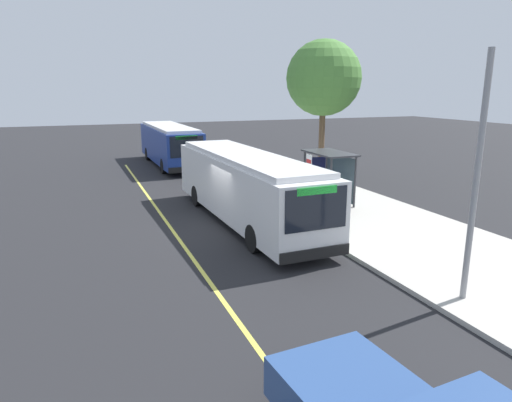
# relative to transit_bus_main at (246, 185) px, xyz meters

# --- Properties ---
(ground_plane) EXTENTS (120.00, 120.00, 0.00)m
(ground_plane) POSITION_rel_transit_bus_main_xyz_m (0.53, -1.01, -1.62)
(ground_plane) COLOR #232326
(sidewalk_curb) EXTENTS (44.00, 6.40, 0.15)m
(sidewalk_curb) POSITION_rel_transit_bus_main_xyz_m (0.53, 4.99, -1.54)
(sidewalk_curb) COLOR #B7B2A8
(sidewalk_curb) RESTS_ON ground_plane
(lane_stripe_center) EXTENTS (36.00, 0.14, 0.01)m
(lane_stripe_center) POSITION_rel_transit_bus_main_xyz_m (0.53, -3.21, -1.61)
(lane_stripe_center) COLOR #E0D64C
(lane_stripe_center) RESTS_ON ground_plane
(transit_bus_main) EXTENTS (11.79, 2.94, 2.95)m
(transit_bus_main) POSITION_rel_transit_bus_main_xyz_m (0.00, 0.00, 0.00)
(transit_bus_main) COLOR white
(transit_bus_main) RESTS_ON ground_plane
(transit_bus_second) EXTENTS (10.70, 2.72, 2.95)m
(transit_bus_second) POSITION_rel_transit_bus_main_xyz_m (-16.11, -0.06, -0.00)
(transit_bus_second) COLOR navy
(transit_bus_second) RESTS_ON ground_plane
(bus_shelter) EXTENTS (2.90, 1.60, 2.48)m
(bus_shelter) POSITION_rel_transit_bus_main_xyz_m (-1.40, 4.90, 0.30)
(bus_shelter) COLOR #333338
(bus_shelter) RESTS_ON sidewalk_curb
(waiting_bench) EXTENTS (1.60, 0.48, 0.95)m
(waiting_bench) POSITION_rel_transit_bus_main_xyz_m (-0.94, 5.04, -0.98)
(waiting_bench) COLOR brown
(waiting_bench) RESTS_ON sidewalk_curb
(route_sign_post) EXTENTS (0.44, 0.08, 2.80)m
(route_sign_post) POSITION_rel_transit_bus_main_xyz_m (1.05, 2.44, 0.34)
(route_sign_post) COLOR #333338
(route_sign_post) RESTS_ON sidewalk_curb
(pedestrian_commuter) EXTENTS (0.24, 0.40, 1.69)m
(pedestrian_commuter) POSITION_rel_transit_bus_main_xyz_m (2.09, 3.22, -0.50)
(pedestrian_commuter) COLOR #282D47
(pedestrian_commuter) RESTS_ON sidewalk_curb
(street_tree_near_shelter) EXTENTS (4.46, 4.46, 8.28)m
(street_tree_near_shelter) POSITION_rel_transit_bus_main_xyz_m (-6.80, 7.46, 4.56)
(street_tree_near_shelter) COLOR brown
(street_tree_near_shelter) RESTS_ON sidewalk_curb
(utility_pole) EXTENTS (0.16, 0.16, 6.40)m
(utility_pole) POSITION_rel_transit_bus_main_xyz_m (9.33, 2.74, 1.73)
(utility_pole) COLOR gray
(utility_pole) RESTS_ON sidewalk_curb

